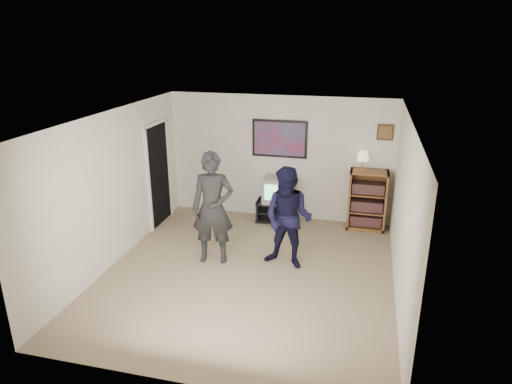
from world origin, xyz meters
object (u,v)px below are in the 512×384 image
at_px(crt_television, 279,190).
at_px(bookshelf, 367,200).
at_px(person_short, 288,218).
at_px(person_tall, 213,208).
at_px(media_stand, 277,211).

distance_m(crt_television, bookshelf, 1.73).
xyz_separation_m(crt_television, person_short, (0.50, -1.81, 0.17)).
bearing_deg(person_tall, media_stand, 59.33).
height_order(media_stand, bookshelf, bookshelf).
relative_size(crt_television, bookshelf, 0.52).
height_order(crt_television, person_tall, person_tall).
distance_m(bookshelf, person_tall, 3.16).
bearing_deg(crt_television, media_stand, 178.25).
height_order(bookshelf, person_tall, person_tall).
bearing_deg(bookshelf, person_tall, -141.31).
bearing_deg(media_stand, person_short, -76.51).
height_order(person_tall, person_short, person_tall).
height_order(media_stand, crt_television, crt_television).
relative_size(bookshelf, person_tall, 0.62).
relative_size(person_tall, person_short, 1.12).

